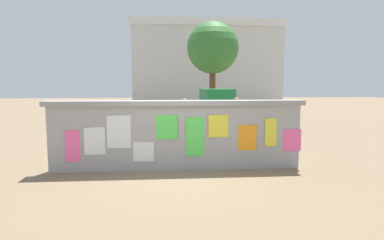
{
  "coord_description": "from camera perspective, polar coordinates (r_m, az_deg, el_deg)",
  "views": [
    {
      "loc": [
        -0.26,
        -7.84,
        2.12
      ],
      "look_at": [
        0.47,
        1.22,
        1.07
      ],
      "focal_mm": 30.59,
      "sensor_mm": 36.0,
      "label": 1
    }
  ],
  "objects": [
    {
      "name": "tree_roadside",
      "position": [
        18.31,
        3.63,
        12.35
      ],
      "size": [
        2.82,
        2.82,
        5.42
      ],
      "color": "brown",
      "rests_on": "ground"
    },
    {
      "name": "bicycle_far",
      "position": [
        12.52,
        -14.21,
        -1.7
      ],
      "size": [
        1.71,
        0.44,
        0.95
      ],
      "color": "black",
      "rests_on": "ground"
    },
    {
      "name": "auto_rickshaw_truck",
      "position": [
        13.68,
        0.33,
        1.44
      ],
      "size": [
        3.74,
        1.87,
        1.85
      ],
      "color": "black",
      "rests_on": "ground"
    },
    {
      "name": "ground",
      "position": [
        15.98,
        -3.63,
        -1.08
      ],
      "size": [
        60.0,
        60.0,
        0.0
      ],
      "primitive_type": "plane",
      "color": "#7A664C"
    },
    {
      "name": "building_background",
      "position": [
        26.77,
        2.04,
        9.13
      ],
      "size": [
        11.15,
        7.04,
        6.62
      ],
      "color": "silver",
      "rests_on": "ground"
    },
    {
      "name": "person_walking",
      "position": [
        10.42,
        -1.31,
        0.31
      ],
      "size": [
        0.45,
        0.45,
        1.62
      ],
      "color": "yellow",
      "rests_on": "ground"
    },
    {
      "name": "motorcycle",
      "position": [
        10.01,
        -13.09,
        -3.14
      ],
      "size": [
        1.9,
        0.56,
        0.87
      ],
      "color": "black",
      "rests_on": "ground"
    },
    {
      "name": "person_bystander",
      "position": [
        11.26,
        7.71,
        0.72
      ],
      "size": [
        0.36,
        0.36,
        1.62
      ],
      "color": "yellow",
      "rests_on": "ground"
    },
    {
      "name": "poster_wall",
      "position": [
        7.94,
        -2.66,
        -2.51
      ],
      "size": [
        6.22,
        0.42,
        1.69
      ],
      "color": "#9A9A9A",
      "rests_on": "ground"
    },
    {
      "name": "bicycle_near",
      "position": [
        9.21,
        7.15,
        -4.47
      ],
      "size": [
        1.71,
        0.44,
        0.95
      ],
      "color": "black",
      "rests_on": "ground"
    }
  ]
}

